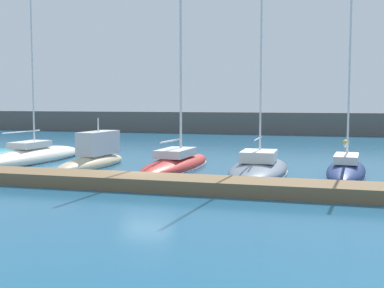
# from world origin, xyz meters

# --- Properties ---
(ground_plane) EXTENTS (120.00, 120.00, 0.00)m
(ground_plane) POSITION_xyz_m (0.00, 0.00, 0.00)
(ground_plane) COLOR #1E567A
(dock_pier) EXTENTS (44.35, 2.33, 0.58)m
(dock_pier) POSITION_xyz_m (0.00, -1.84, 0.29)
(dock_pier) COLOR brown
(dock_pier) RESTS_ON ground_plane
(breakwater_seawall) EXTENTS (108.00, 2.75, 2.66)m
(breakwater_seawall) POSITION_xyz_m (0.00, 38.88, 1.33)
(breakwater_seawall) COLOR #5B5651
(breakwater_seawall) RESTS_ON ground_plane
(sailboat_ivory_third) EXTENTS (3.06, 10.57, 22.42)m
(sailboat_ivory_third) POSITION_xyz_m (-10.19, 5.50, 0.34)
(sailboat_ivory_third) COLOR silver
(sailboat_ivory_third) RESTS_ON ground_plane
(motorboat_sand_fourth) EXTENTS (2.15, 7.12, 3.24)m
(motorboat_sand_fourth) POSITION_xyz_m (-5.08, 4.35, 0.65)
(motorboat_sand_fourth) COLOR beige
(motorboat_sand_fourth) RESTS_ON ground_plane
(sailboat_red_fifth) EXTENTS (2.81, 9.52, 14.75)m
(sailboat_red_fifth) POSITION_xyz_m (-0.08, 5.12, 0.33)
(sailboat_red_fifth) COLOR #B72D28
(sailboat_red_fifth) RESTS_ON ground_plane
(sailboat_slate_sixth) EXTENTS (3.35, 9.38, 15.83)m
(sailboat_slate_sixth) POSITION_xyz_m (4.94, 4.57, 0.29)
(sailboat_slate_sixth) COLOR slate
(sailboat_slate_sixth) RESTS_ON ground_plane
(sailboat_navy_seventh) EXTENTS (2.51, 8.33, 12.54)m
(sailboat_navy_seventh) POSITION_xyz_m (9.61, 4.78, 0.30)
(sailboat_navy_seventh) COLOR navy
(sailboat_navy_seventh) RESTS_ON ground_plane
(mooring_buoy_yellow) EXTENTS (0.65, 0.65, 0.65)m
(mooring_buoy_yellow) POSITION_xyz_m (10.07, 26.94, 0.00)
(mooring_buoy_yellow) COLOR yellow
(mooring_buoy_yellow) RESTS_ON ground_plane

